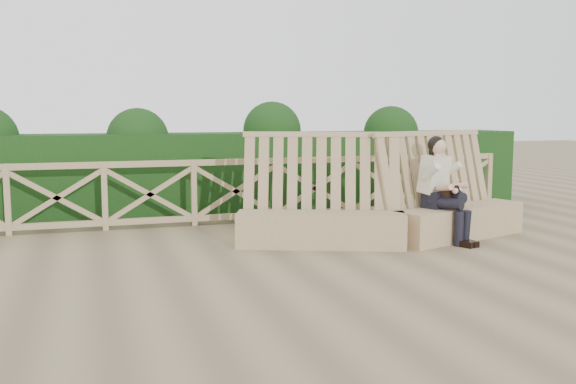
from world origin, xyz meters
name	(u,v)px	position (x,y,z in m)	size (l,w,h in m)	color
ground	(303,271)	(0.00, 0.00, 0.00)	(60.00, 60.00, 0.00)	brown
bench	(391,214)	(1.79, 1.28, 0.41)	(4.57, 1.55, 1.62)	#8A6C4F
woman	(442,186)	(2.50, 1.08, 0.82)	(0.61, 0.98, 1.54)	black
guardrail	(236,191)	(0.00, 3.50, 0.55)	(10.10, 0.09, 1.10)	#856B4D
hedge	(221,173)	(0.00, 4.70, 0.75)	(12.00, 1.20, 1.50)	black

